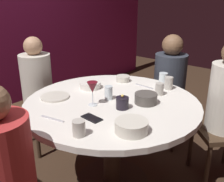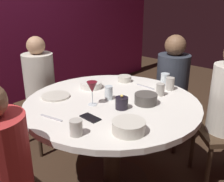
# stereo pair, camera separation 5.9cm
# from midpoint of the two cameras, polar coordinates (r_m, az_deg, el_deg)

# --- Properties ---
(ground_plane) EXTENTS (8.00, 8.00, 0.00)m
(ground_plane) POSITION_cam_midpoint_polar(r_m,az_deg,el_deg) (2.34, -0.76, -19.34)
(ground_plane) COLOR #382619
(dining_table) EXTENTS (1.30, 1.30, 0.75)m
(dining_table) POSITION_cam_midpoint_polar(r_m,az_deg,el_deg) (2.01, -0.84, -6.39)
(dining_table) COLOR silver
(dining_table) RESTS_ON ground
(seated_diner_left) EXTENTS (0.40, 0.40, 1.12)m
(seated_diner_left) POSITION_cam_midpoint_polar(r_m,az_deg,el_deg) (1.50, -24.03, -14.24)
(seated_diner_left) COLOR #3F2D1E
(seated_diner_left) RESTS_ON ground
(seated_diner_back) EXTENTS (0.40, 0.40, 1.13)m
(seated_diner_back) POSITION_cam_midpoint_polar(r_m,az_deg,el_deg) (2.64, -16.71, 1.95)
(seated_diner_back) COLOR #3F2D1E
(seated_diner_back) RESTS_ON ground
(seated_diner_right) EXTENTS (0.40, 0.40, 1.14)m
(seated_diner_right) POSITION_cam_midpoint_polar(r_m,az_deg,el_deg) (2.68, 11.91, 2.90)
(seated_diner_right) COLOR #3F2D1E
(seated_diner_right) RESTS_ON ground
(candle_holder) EXTENTS (0.09, 0.09, 0.11)m
(candle_holder) POSITION_cam_midpoint_polar(r_m,az_deg,el_deg) (1.81, 1.34, -2.60)
(candle_holder) COLOR black
(candle_holder) RESTS_ON dining_table
(wine_glass) EXTENTS (0.08, 0.08, 0.18)m
(wine_glass) POSITION_cam_midpoint_polar(r_m,az_deg,el_deg) (1.84, -5.21, 0.56)
(wine_glass) COLOR silver
(wine_glass) RESTS_ON dining_table
(dinner_plate) EXTENTS (0.22, 0.22, 0.01)m
(dinner_plate) POSITION_cam_midpoint_polar(r_m,az_deg,el_deg) (2.06, -13.13, -1.22)
(dinner_plate) COLOR beige
(dinner_plate) RESTS_ON dining_table
(cell_phone) EXTENTS (0.08, 0.14, 0.01)m
(cell_phone) POSITION_cam_midpoint_polar(r_m,az_deg,el_deg) (1.69, -5.43, -5.91)
(cell_phone) COLOR black
(cell_phone) RESTS_ON dining_table
(bowl_serving_large) EXTENTS (0.16, 0.16, 0.07)m
(bowl_serving_large) POSITION_cam_midpoint_polar(r_m,az_deg,el_deg) (1.91, 6.53, -1.62)
(bowl_serving_large) COLOR #4C4742
(bowl_serving_large) RESTS_ON dining_table
(bowl_salad_center) EXTENTS (0.12, 0.12, 0.05)m
(bowl_salad_center) POSITION_cam_midpoint_polar(r_m,az_deg,el_deg) (2.37, 1.68, 2.72)
(bowl_salad_center) COLOR beige
(bowl_salad_center) RESTS_ON dining_table
(bowl_small_white) EXTENTS (0.18, 0.18, 0.05)m
(bowl_small_white) POSITION_cam_midpoint_polar(r_m,az_deg,el_deg) (2.21, -5.59, 1.30)
(bowl_small_white) COLOR silver
(bowl_small_white) RESTS_ON dining_table
(bowl_sauce_side) EXTENTS (0.20, 0.20, 0.07)m
(bowl_sauce_side) POSITION_cam_midpoint_polar(r_m,az_deg,el_deg) (1.52, 3.13, -7.72)
(bowl_sauce_side) COLOR beige
(bowl_sauce_side) RESTS_ON dining_table
(cup_near_candle) EXTENTS (0.07, 0.07, 0.09)m
(cup_near_candle) POSITION_cam_midpoint_polar(r_m,az_deg,el_deg) (1.49, -8.37, -8.04)
(cup_near_candle) COLOR #B2ADA3
(cup_near_candle) RESTS_ON dining_table
(cup_by_left_diner) EXTENTS (0.08, 0.08, 0.10)m
(cup_by_left_diner) POSITION_cam_midpoint_polar(r_m,az_deg,el_deg) (2.32, 10.40, 2.65)
(cup_by_left_diner) COLOR silver
(cup_by_left_diner) RESTS_ON dining_table
(cup_by_right_diner) EXTENTS (0.07, 0.07, 0.10)m
(cup_by_right_diner) POSITION_cam_midpoint_polar(r_m,az_deg,el_deg) (2.08, 9.52, 0.43)
(cup_by_right_diner) COLOR #B2ADA3
(cup_by_right_diner) RESTS_ON dining_table
(cup_center_front) EXTENTS (0.06, 0.06, 0.11)m
(cup_center_front) POSITION_cam_midpoint_polar(r_m,az_deg,el_deg) (1.96, -1.60, -0.41)
(cup_center_front) COLOR silver
(cup_center_front) RESTS_ON dining_table
(cup_far_edge) EXTENTS (0.07, 0.07, 0.10)m
(cup_far_edge) POSITION_cam_midpoint_polar(r_m,az_deg,el_deg) (2.21, 11.52, 1.69)
(cup_far_edge) COLOR #B2ADA3
(cup_far_edge) RESTS_ON dining_table
(fork_near_plate) EXTENTS (0.02, 0.18, 0.01)m
(fork_near_plate) POSITION_cam_midpoint_polar(r_m,az_deg,el_deg) (2.25, 6.27, 1.02)
(fork_near_plate) COLOR #B7B7BC
(fork_near_plate) RESTS_ON dining_table
(knife_near_plate) EXTENTS (0.05, 0.18, 0.01)m
(knife_near_plate) POSITION_cam_midpoint_polar(r_m,az_deg,el_deg) (1.73, -13.84, -5.89)
(knife_near_plate) COLOR #B7B7BC
(knife_near_plate) RESTS_ON dining_table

